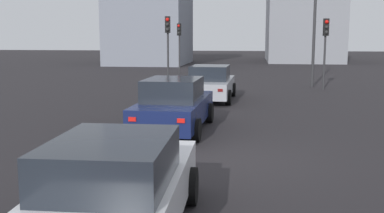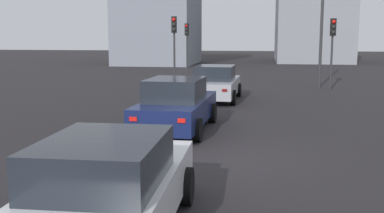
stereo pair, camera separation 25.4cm
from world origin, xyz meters
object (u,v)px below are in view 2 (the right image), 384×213
Objects in this scene: car_navy_right_second at (177,105)px; car_white_right_third at (108,190)px; car_silver_right_lead at (215,84)px; traffic_light_far_left at (333,39)px; traffic_light_near_left at (187,38)px; traffic_light_near_right at (174,36)px; street_lamp_kerbside at (322,5)px.

car_navy_right_second is 0.98× the size of car_white_right_third.
car_silver_right_lead is at bearing -1.48° from car_white_right_third.
car_white_right_third is at bearing -20.40° from traffic_light_far_left.
traffic_light_near_left is at bearing 16.04° from car_silver_right_lead.
street_lamp_kerbside is (1.18, -8.00, 1.67)m from traffic_light_near_right.
car_navy_right_second is 12.12m from traffic_light_near_right.
traffic_light_near_right is (4.95, 2.83, 2.06)m from car_silver_right_lead.
traffic_light_near_right is 8.44m from traffic_light_far_left.
traffic_light_far_left is (4.84, -5.61, 1.95)m from car_silver_right_lead.
car_white_right_third is 1.26× the size of traffic_light_near_left.
car_silver_right_lead is at bearing 139.80° from street_lamp_kerbside.
traffic_light_near_right is (-9.34, -0.87, 0.09)m from traffic_light_near_left.
car_navy_right_second is at bearing 15.35° from traffic_light_near_left.
car_white_right_third is 1.22× the size of traffic_light_near_right.
car_white_right_third is at bearing 14.04° from traffic_light_near_left.
car_navy_right_second is 1.24× the size of traffic_light_far_left.
car_navy_right_second is at bearing 7.27° from traffic_light_near_right.
traffic_light_near_right reaches higher than car_white_right_third.
traffic_light_near_left is (21.04, 3.23, 1.96)m from car_navy_right_second.
car_silver_right_lead is 0.99× the size of car_navy_right_second.
traffic_light_far_left reaches higher than car_white_right_third.
car_white_right_third is 1.27× the size of traffic_light_far_left.
car_silver_right_lead is at bearing 21.13° from traffic_light_near_left.
car_navy_right_second is 0.61× the size of street_lamp_kerbside.
car_navy_right_second is at bearing 2.14° from car_white_right_third.
traffic_light_near_right is (19.27, 2.85, 2.09)m from car_white_right_third.
traffic_light_near_right is at bearing 13.30° from car_navy_right_second.
street_lamp_kerbside reaches higher than traffic_light_near_left.
traffic_light_near_left is at bearing 10.62° from car_navy_right_second.
car_silver_right_lead reaches higher than car_white_right_third.
street_lamp_kerbside is (1.29, 0.44, 1.79)m from traffic_light_far_left.
car_navy_right_second is 1.19× the size of traffic_light_near_right.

